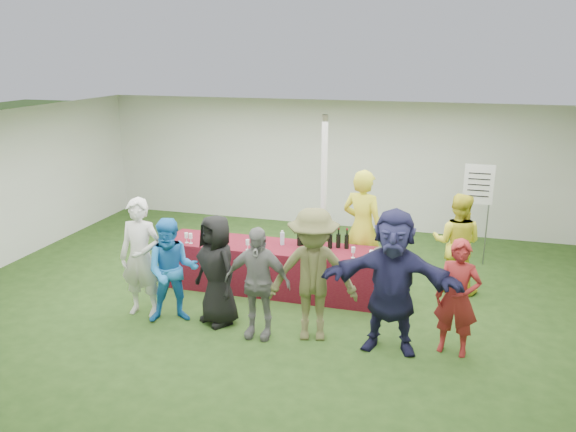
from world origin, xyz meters
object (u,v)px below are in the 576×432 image
(staff_pourer, at_px, (362,229))
(staff_back, at_px, (457,243))
(customer_2, at_px, (217,270))
(customer_1, at_px, (172,271))
(customer_5, at_px, (392,281))
(customer_0, at_px, (141,258))
(customer_3, at_px, (257,283))
(dump_bucket, at_px, (382,255))
(customer_4, at_px, (313,275))
(wine_list_sign, at_px, (478,192))
(customer_6, at_px, (457,298))
(serving_table, at_px, (276,268))

(staff_pourer, distance_m, staff_back, 1.48)
(customer_2, bearing_deg, customer_1, -135.83)
(staff_back, bearing_deg, customer_5, 79.50)
(customer_0, xyz_separation_m, customer_3, (1.80, -0.17, -0.10))
(staff_pourer, height_order, staff_back, staff_pourer)
(dump_bucket, xyz_separation_m, customer_5, (0.25, -1.12, 0.09))
(dump_bucket, bearing_deg, customer_4, -124.08)
(wine_list_sign, distance_m, customer_1, 5.41)
(dump_bucket, xyz_separation_m, customer_4, (-0.76, -1.12, 0.05))
(dump_bucket, relative_size, wine_list_sign, 0.14)
(customer_6, bearing_deg, serving_table, 166.46)
(customer_0, xyz_separation_m, customer_5, (3.52, -0.04, 0.07))
(wine_list_sign, height_order, customer_1, wine_list_sign)
(wine_list_sign, distance_m, customer_0, 5.76)
(customer_1, bearing_deg, staff_back, 6.46)
(wine_list_sign, xyz_separation_m, staff_pourer, (-1.77, -1.50, -0.36))
(serving_table, xyz_separation_m, customer_0, (-1.59, -1.31, 0.49))
(dump_bucket, height_order, customer_2, customer_2)
(customer_4, bearing_deg, customer_6, -8.24)
(customer_4, distance_m, customer_6, 1.81)
(customer_5, bearing_deg, wine_list_sign, 71.50)
(staff_back, xyz_separation_m, customer_2, (-3.17, -2.05, -0.01))
(serving_table, relative_size, customer_5, 1.94)
(wine_list_sign, bearing_deg, customer_1, -139.54)
(customer_3, height_order, customer_6, customer_3)
(customer_0, bearing_deg, customer_6, -1.55)
(dump_bucket, height_order, customer_0, customer_0)
(staff_pourer, xyz_separation_m, customer_6, (1.46, -1.82, -0.21))
(serving_table, xyz_separation_m, customer_5, (1.93, -1.34, 0.55))
(customer_0, height_order, customer_4, customer_4)
(dump_bucket, height_order, customer_3, customer_3)
(wine_list_sign, height_order, customer_4, wine_list_sign)
(customer_3, bearing_deg, staff_back, 40.64)
(staff_pourer, relative_size, customer_1, 1.28)
(serving_table, xyz_separation_m, customer_6, (2.72, -1.22, 0.37))
(customer_5, bearing_deg, customer_2, 177.14)
(staff_back, bearing_deg, customer_0, 35.69)
(serving_table, bearing_deg, staff_back, 16.19)
(customer_1, bearing_deg, staff_pourer, 17.11)
(wine_list_sign, bearing_deg, staff_back, -103.44)
(staff_back, xyz_separation_m, customer_5, (-0.79, -2.13, 0.13))
(customer_3, relative_size, customer_6, 1.02)
(wine_list_sign, xyz_separation_m, customer_5, (-1.10, -3.44, -0.39))
(customer_3, xyz_separation_m, customer_4, (0.72, 0.14, 0.13))
(customer_0, height_order, customer_3, customer_0)
(serving_table, distance_m, wine_list_sign, 3.80)
(customer_3, bearing_deg, customer_4, 9.43)
(serving_table, bearing_deg, staff_pourer, 25.52)
(customer_0, bearing_deg, customer_2, -0.31)
(wine_list_sign, relative_size, customer_3, 1.18)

